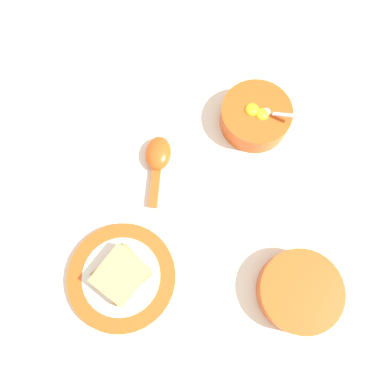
% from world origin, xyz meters
% --- Properties ---
extents(ground_plane, '(3.00, 3.00, 0.00)m').
position_xyz_m(ground_plane, '(0.00, 0.00, 0.00)').
color(ground_plane, silver).
extents(egg_bowl, '(0.14, 0.14, 0.08)m').
position_xyz_m(egg_bowl, '(0.14, 0.15, 0.03)').
color(egg_bowl, '#DB5119').
rests_on(egg_bowl, ground_plane).
extents(toast_plate, '(0.20, 0.20, 0.02)m').
position_xyz_m(toast_plate, '(-0.23, -0.01, 0.01)').
color(toast_plate, '#DB5119').
rests_on(toast_plate, ground_plane).
extents(toast_sandwich, '(0.11, 0.10, 0.03)m').
position_xyz_m(toast_sandwich, '(-0.22, -0.01, 0.03)').
color(toast_sandwich, tan).
rests_on(toast_sandwich, toast_plate).
extents(soup_spoon, '(0.10, 0.14, 0.03)m').
position_xyz_m(soup_spoon, '(-0.07, 0.17, 0.01)').
color(soup_spoon, '#DB5119').
rests_on(soup_spoon, ground_plane).
extents(congee_bowl, '(0.14, 0.14, 0.05)m').
position_xyz_m(congee_bowl, '(0.04, -0.18, 0.03)').
color(congee_bowl, '#DB5119').
rests_on(congee_bowl, ground_plane).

